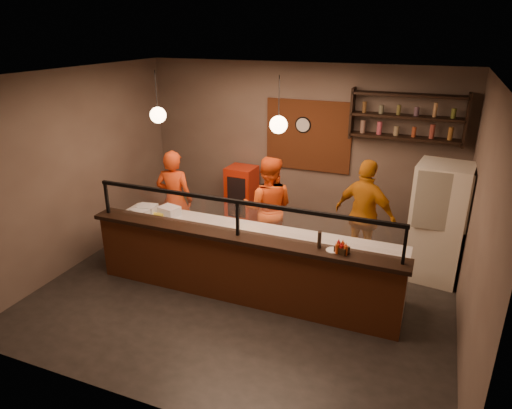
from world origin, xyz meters
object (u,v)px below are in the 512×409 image
at_px(wall_clock, 303,125).
at_px(cook_right, 365,215).
at_px(cook_mid, 268,208).
at_px(pepper_mill, 319,240).
at_px(cook_left, 175,200).
at_px(condiment_caddy, 342,250).
at_px(fridge, 438,223).
at_px(pizza_dough, 243,231).
at_px(red_cooler, 242,198).

height_order(wall_clock, cook_right, wall_clock).
relative_size(cook_mid, pepper_mill, 7.92).
xyz_separation_m(wall_clock, cook_left, (-1.88, -1.53, -1.20)).
relative_size(cook_left, condiment_caddy, 10.91).
height_order(wall_clock, fridge, wall_clock).
xyz_separation_m(cook_left, fridge, (4.38, 0.57, 0.04)).
bearing_deg(pizza_dough, cook_left, 154.99).
xyz_separation_m(cook_mid, red_cooler, (-0.92, 0.99, -0.28)).
bearing_deg(red_cooler, fridge, -7.36).
height_order(cook_right, fridge, fridge).
bearing_deg(cook_mid, wall_clock, -110.88).
relative_size(wall_clock, red_cooler, 0.24).
bearing_deg(cook_left, pizza_dough, 145.09).
bearing_deg(cook_left, cook_right, 178.35).
height_order(pizza_dough, condiment_caddy, condiment_caddy).
xyz_separation_m(cook_right, fridge, (1.11, 0.09, 0.01)).
bearing_deg(pepper_mill, wall_clock, 111.20).
bearing_deg(pepper_mill, fridge, 50.49).
xyz_separation_m(wall_clock, condiment_caddy, (1.36, -2.75, -0.99)).
height_order(red_cooler, pizza_dough, red_cooler).
xyz_separation_m(fridge, pizza_dough, (-2.72, -1.34, -0.04)).
relative_size(fridge, red_cooler, 1.50).
relative_size(wall_clock, pepper_mill, 1.31).
distance_m(pizza_dough, pepper_mill, 1.37).
xyz_separation_m(cook_left, condiment_caddy, (3.24, -1.22, 0.20)).
xyz_separation_m(cook_right, pepper_mill, (-0.34, -1.66, 0.25)).
relative_size(cook_left, cook_right, 0.97).
xyz_separation_m(red_cooler, pizza_dough, (0.89, -1.99, 0.28)).
relative_size(red_cooler, pizza_dough, 2.29).
distance_m(condiment_caddy, pepper_mill, 0.32).
xyz_separation_m(cook_mid, cook_right, (1.58, 0.24, 0.02)).
height_order(cook_left, red_cooler, cook_left).
xyz_separation_m(cook_left, cook_right, (3.27, 0.48, 0.03)).
distance_m(cook_right, pepper_mill, 1.71).
distance_m(cook_mid, cook_right, 1.60).
bearing_deg(pizza_dough, condiment_caddy, -15.74).
relative_size(cook_mid, red_cooler, 1.44).
xyz_separation_m(cook_right, red_cooler, (-2.50, 0.75, -0.30)).
relative_size(cook_left, pizza_dough, 3.29).
xyz_separation_m(fridge, red_cooler, (-3.61, 0.65, -0.32)).
relative_size(pizza_dough, condiment_caddy, 3.31).
distance_m(wall_clock, red_cooler, 1.87).
relative_size(cook_right, fridge, 0.98).
relative_size(cook_mid, pizza_dough, 3.30).
height_order(cook_mid, cook_right, cook_right).
bearing_deg(condiment_caddy, pepper_mill, 173.93).
bearing_deg(fridge, pizza_dough, -146.70).
bearing_deg(condiment_caddy, fridge, 57.50).
xyz_separation_m(wall_clock, cook_mid, (-0.19, -1.30, -1.20)).
distance_m(fridge, pepper_mill, 2.28).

